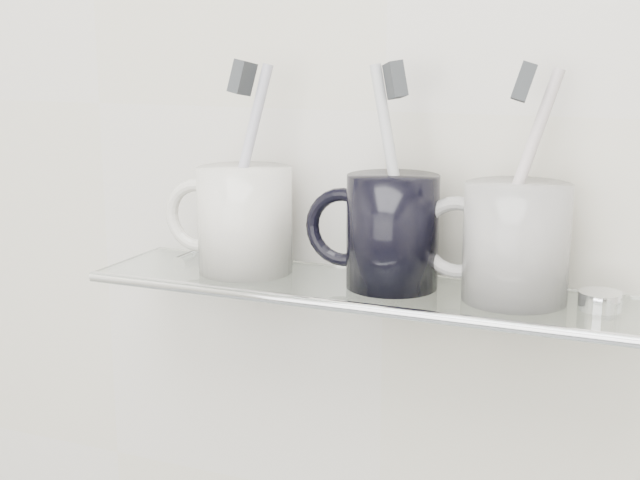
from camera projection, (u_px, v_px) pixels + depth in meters
The scene contains 18 objects.
wall_back at pixel (385, 112), 0.82m from camera, with size 2.50×2.50×0.00m, color silver.
shelf_glass at pixel (360, 289), 0.80m from camera, with size 0.50×0.12×0.01m, color silver.
shelf_rail at pixel (337, 306), 0.75m from camera, with size 0.01×0.01×0.50m, color silver.
bracket_left at pixel (186, 267), 0.92m from camera, with size 0.02×0.02×0.03m, color silver.
bracket_right at pixel (609, 314), 0.76m from camera, with size 0.02×0.02×0.03m, color silver.
mug_left at pixel (245, 220), 0.84m from camera, with size 0.09×0.09×0.10m, color silver.
mug_left_handle at pixel (198, 216), 0.85m from camera, with size 0.07×0.07×0.01m, color silver.
toothbrush_left at pixel (244, 165), 0.82m from camera, with size 0.01×0.01×0.19m, color #B2AEC8.
bristles_left at pixel (242, 78), 0.81m from camera, with size 0.01×0.02×0.03m, color #303336.
mug_center at pixel (393, 232), 0.78m from camera, with size 0.08×0.08×0.10m, color black.
mug_center_handle at pixel (343, 227), 0.80m from camera, with size 0.07×0.07×0.01m, color black.
toothbrush_center at pixel (394, 174), 0.77m from camera, with size 0.01×0.01×0.19m, color silver.
bristles_center at pixel (395, 80), 0.75m from camera, with size 0.01×0.02×0.03m, color #303336.
mug_right at pixel (516, 243), 0.74m from camera, with size 0.09×0.09×0.10m, color white.
mug_right_handle at pixel (457, 238), 0.76m from camera, with size 0.07×0.07×0.01m, color white.
toothbrush_right at pixel (519, 181), 0.73m from camera, with size 0.01×0.01×0.19m, color beige.
bristles_right at pixel (524, 82), 0.71m from camera, with size 0.01×0.02×0.03m, color #303336.
chrome_cap at pixel (600, 301), 0.72m from camera, with size 0.04×0.04×0.01m, color silver.
Camera 1 is at (0.27, 0.32, 1.31)m, focal length 50.00 mm.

